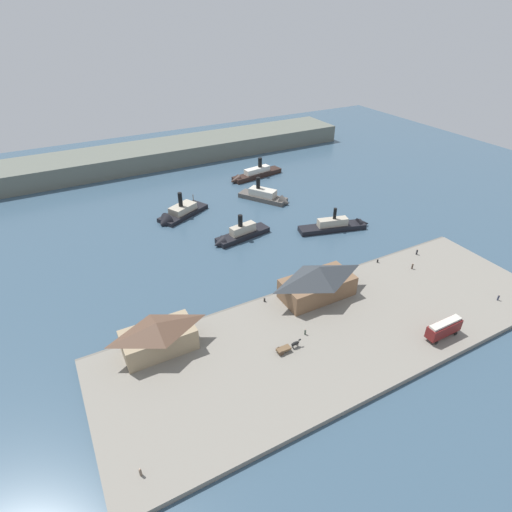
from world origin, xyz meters
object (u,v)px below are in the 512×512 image
horse_cart (288,347)px  ferry_approaching_east (177,215)px  pedestrian_walking_east (417,252)px  ferry_moored_west (339,225)px  pedestrian_walking_west (412,266)px  ferry_departing_north (238,235)px  street_tram (444,328)px  ferry_approaching_west (253,175)px  ferry_shed_customs_shed (318,281)px  ferry_moored_east (267,197)px  ferry_shed_central_terminal (158,336)px  pedestrian_at_waters_edge (305,332)px  pedestrian_near_cart (498,298)px  mooring_post_east (378,261)px  pedestrian_near_west_shed (140,472)px  mooring_post_center_east (265,300)px

horse_cart → ferry_approaching_east: ferry_approaching_east is taller
pedestrian_walking_east → ferry_moored_west: (-8.76, 25.00, -0.68)m
pedestrian_walking_west → ferry_departing_north: size_ratio=0.09×
street_tram → ferry_approaching_west: 106.72m
ferry_shed_customs_shed → ferry_moored_east: ferry_shed_customs_shed is taller
ferry_shed_central_terminal → pedestrian_at_waters_edge: (29.86, -10.95, -3.01)m
ferry_moored_east → ferry_departing_north: 30.99m
pedestrian_walking_east → ferry_approaching_west: (-12.75, 78.86, -0.50)m
pedestrian_near_cart → mooring_post_east: (-14.40, 27.30, -0.30)m
pedestrian_near_cart → ferry_approaching_east: bearing=123.3°
street_tram → ferry_moored_west: size_ratio=0.35×
pedestrian_at_waters_edge → pedestrian_walking_west: (40.98, 7.76, 0.12)m
pedestrian_near_cart → pedestrian_walking_west: size_ratio=0.92×
street_tram → pedestrian_at_waters_edge: (-26.41, 14.89, -1.77)m
pedestrian_near_west_shed → pedestrian_walking_east: bearing=16.9°
ferry_approaching_east → ferry_approaching_west: 45.53m
pedestrian_walking_west → mooring_post_center_east: size_ratio=1.98×
mooring_post_east → ferry_approaching_east: ferry_approaching_east is taller
horse_cart → ferry_approaching_west: bearing=66.3°
mooring_post_east → ferry_moored_west: size_ratio=0.04×
street_tram → mooring_post_center_east: bearing=134.2°
street_tram → pedestrian_walking_west: street_tram is taller
ferry_shed_customs_shed → ferry_approaching_west: 84.81m
pedestrian_walking_east → ferry_approaching_east: ferry_approaching_east is taller
ferry_approaching_east → pedestrian_at_waters_edge: bearing=-85.6°
ferry_shed_customs_shed → pedestrian_near_west_shed: ferry_shed_customs_shed is taller
street_tram → ferry_moored_west: 54.05m
ferry_shed_central_terminal → horse_cart: 27.42m
mooring_post_center_east → pedestrian_at_waters_edge: bearing=-81.3°
ferry_shed_central_terminal → ferry_approaching_west: 103.51m
pedestrian_near_cart → ferry_moored_west: (-10.07, 50.13, -0.61)m
ferry_shed_central_terminal → street_tram: ferry_shed_central_terminal is taller
ferry_shed_central_terminal → pedestrian_walking_west: ferry_shed_central_terminal is taller
horse_cart → pedestrian_at_waters_edge: (6.01, 2.30, -0.23)m
ferry_shed_customs_shed → ferry_approaching_east: bearing=104.8°
pedestrian_near_west_shed → ferry_departing_north: ferry_departing_north is taller
ferry_shed_customs_shed → pedestrian_walking_east: bearing=3.4°
pedestrian_at_waters_edge → pedestrian_near_west_shed: (-40.74, -14.31, 0.10)m
ferry_shed_customs_shed → pedestrian_walking_east: ferry_shed_customs_shed is taller
pedestrian_near_cart → ferry_approaching_west: ferry_approaching_west is taller
pedestrian_at_waters_edge → pedestrian_walking_west: 41.71m
pedestrian_near_cart → mooring_post_center_east: (-51.41, 27.08, -0.30)m
ferry_moored_east → ferry_moored_west: ferry_moored_east is taller
ferry_shed_central_terminal → ferry_shed_customs_shed: (40.37, -0.55, 0.71)m
ferry_moored_east → street_tram: bearing=-91.9°
ferry_departing_north → pedestrian_walking_east: bearing=-40.0°
street_tram → ferry_approaching_west: size_ratio=0.34×
ferry_shed_central_terminal → ferry_moored_west: (68.98, 26.65, -3.56)m
street_tram → mooring_post_east: (8.38, 29.65, -2.01)m
pedestrian_near_west_shed → pedestrian_walking_west: 84.64m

